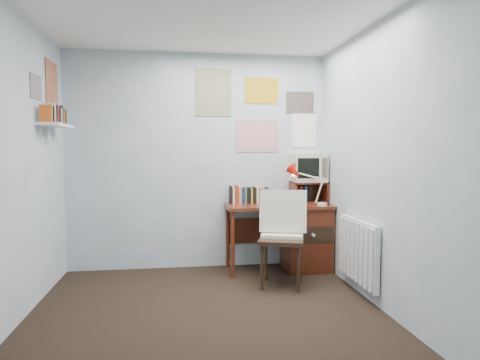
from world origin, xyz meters
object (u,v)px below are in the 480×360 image
object	(u,v)px
crt_tv	(308,166)
wall_shelf	(56,125)
desk_lamp	(322,187)
tv_riser	(308,192)
desk	(301,234)
desk_chair	(282,240)
radiator	(358,251)

from	to	relation	value
crt_tv	wall_shelf	world-z (taller)	wall_shelf
desk_lamp	tv_riser	world-z (taller)	desk_lamp
desk	desk_lamp	distance (m)	0.61
desk_chair	desk_lamp	bearing A→B (deg)	54.96
tv_riser	desk_lamp	bearing A→B (deg)	-74.74
crt_tv	radiator	world-z (taller)	crt_tv
crt_tv	wall_shelf	xyz separation A→B (m)	(-2.69, -0.51, 0.43)
desk_chair	desk_lamp	distance (m)	0.87
crt_tv	wall_shelf	bearing A→B (deg)	-167.93
desk_chair	wall_shelf	size ratio (longest dim) A/B	1.52
desk	wall_shelf	world-z (taller)	wall_shelf
tv_riser	wall_shelf	world-z (taller)	wall_shelf
tv_riser	radiator	world-z (taller)	tv_riser
tv_riser	radiator	size ratio (longest dim) A/B	0.50
desk	radiator	xyz separation A→B (m)	(0.29, -0.93, 0.01)
tv_riser	radiator	distance (m)	1.15
desk_lamp	radiator	world-z (taller)	desk_lamp
desk_chair	crt_tv	size ratio (longest dim) A/B	2.48
tv_riser	desk_chair	bearing A→B (deg)	-125.39
wall_shelf	desk	bearing A→B (deg)	8.40
tv_riser	crt_tv	xyz separation A→B (m)	(-0.00, 0.02, 0.31)
crt_tv	radiator	xyz separation A→B (m)	(0.17, -1.06, -0.77)
desk_chair	wall_shelf	bearing A→B (deg)	-167.14
crt_tv	tv_riser	bearing A→B (deg)	-81.73
crt_tv	radiator	bearing A→B (deg)	-79.43
radiator	crt_tv	bearing A→B (deg)	99.24
crt_tv	wall_shelf	size ratio (longest dim) A/B	0.61
desk_lamp	crt_tv	distance (m)	0.38
desk_chair	wall_shelf	world-z (taller)	wall_shelf
tv_riser	radiator	bearing A→B (deg)	-80.72
tv_riser	wall_shelf	distance (m)	2.83
desk	wall_shelf	size ratio (longest dim) A/B	1.94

